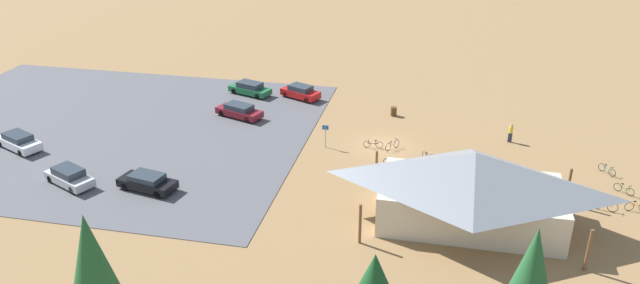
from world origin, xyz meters
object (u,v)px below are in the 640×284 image
Objects in this scene: bicycle_teal_yard_front at (607,170)px; pine_far_east at (530,283)px; bicycle_black_edge_north at (373,144)px; bicycle_green_near_porch at (624,189)px; pine_west at (92,263)px; bicycle_silver_front_row at (392,145)px; lot_sign at (325,133)px; bicycle_purple_mid_cluster at (605,206)px; car_white_near_entry at (19,141)px; car_red_end_stall at (301,92)px; bicycle_orange_yard_left at (636,207)px; trash_bin at (394,111)px; bicycle_red_edge_south at (392,165)px; bike_pavilion at (472,185)px; car_black_aisle_side at (147,182)px; car_maroon_back_corner at (239,111)px; car_silver_mid_lot at (69,177)px; car_green_inner_stall at (250,88)px; bicycle_blue_yard_center at (428,158)px; visitor_at_bikes at (511,133)px.

pine_far_east is at bearing 69.66° from bicycle_teal_yard_front.
bicycle_green_near_porch is at bearing 168.33° from bicycle_black_edge_north.
pine_west is 6.18× the size of bicycle_green_near_porch.
lot_sign is at bearing 8.42° from bicycle_silver_front_row.
bicycle_silver_front_row reaches higher than bicycle_black_edge_north.
bicycle_purple_mid_cluster is at bearing 156.07° from bicycle_silver_front_row.
bicycle_silver_front_row is 0.30× the size of car_white_near_entry.
car_red_end_stall is (28.45, -11.55, 0.40)m from bicycle_teal_yard_front.
bicycle_orange_yard_left is at bearing -118.35° from pine_far_east.
bicycle_purple_mid_cluster is at bearing 146.87° from car_red_end_stall.
trash_bin reaches higher than bicycle_silver_front_row.
pine_west is 26.96m from bicycle_red_edge_south.
bike_pavilion reaches higher than trash_bin.
bicycle_purple_mid_cluster is 0.37× the size of car_black_aisle_side.
car_maroon_back_corner is at bearing -17.78° from bicycle_orange_yard_left.
bicycle_orange_yard_left is at bearing -173.09° from car_silver_mid_lot.
car_silver_mid_lot is at bearing 6.73° from bicycle_purple_mid_cluster.
bicycle_red_edge_south is at bearing -11.77° from bicycle_purple_mid_cluster.
trash_bin is 0.18× the size of car_white_near_entry.
trash_bin reaches higher than bicycle_teal_yard_front.
bicycle_purple_mid_cluster is 1.18× the size of bicycle_red_edge_south.
car_green_inner_stall is (32.75, -17.69, 0.35)m from bicycle_purple_mid_cluster.
car_green_inner_stall reaches higher than bicycle_blue_yard_center.
car_green_inner_stall is at bearing -28.38° from bicycle_purple_mid_cluster.
bicycle_green_near_porch is 0.73× the size of visitor_at_bikes.
bicycle_silver_front_row is 15.15m from car_red_end_stall.
bicycle_red_edge_south is (-1.05, 11.70, -0.05)m from trash_bin.
bicycle_silver_front_row is 19.58m from car_green_inner_stall.
bicycle_black_edge_north is 18.25m from car_green_inner_stall.
bicycle_red_edge_south is (17.20, 2.84, 0.03)m from bicycle_teal_yard_front.
pine_west is at bearing 96.12° from car_maroon_back_corner.
bicycle_green_near_porch is 0.88× the size of bicycle_blue_yard_center.
lot_sign is 1.51× the size of bicycle_blue_yard_center.
bicycle_blue_yard_center reaches higher than bicycle_teal_yard_front.
pine_far_east is 35.49m from car_silver_mid_lot.
car_maroon_back_corner is at bearing -97.83° from car_black_aisle_side.
bike_pavilion is at bearing 30.11° from bicycle_green_near_porch.
car_white_near_entry is (35.29, 5.08, 0.39)m from bicycle_blue_yard_center.
car_green_inner_stall is (10.68, -11.36, -0.67)m from lot_sign.
car_green_inner_stall is at bearing -42.98° from bike_pavilion.
bicycle_red_edge_south is 0.86× the size of visitor_at_bikes.
car_green_inner_stall is 1.00× the size of car_white_near_entry.
bike_pavilion is at bearing 127.00° from bicycle_black_edge_north.
bicycle_silver_front_row reaches higher than bicycle_purple_mid_cluster.
car_black_aisle_side is 0.95× the size of car_maroon_back_corner.
car_white_near_entry is at bearing 14.18° from visitor_at_bikes.
pine_west is 5.57× the size of bicycle_teal_yard_front.
car_green_inner_stall is at bearing -22.97° from bicycle_green_near_porch.
trash_bin is at bearing -69.00° from bike_pavilion.
bicycle_purple_mid_cluster is at bearing -158.77° from bike_pavilion.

